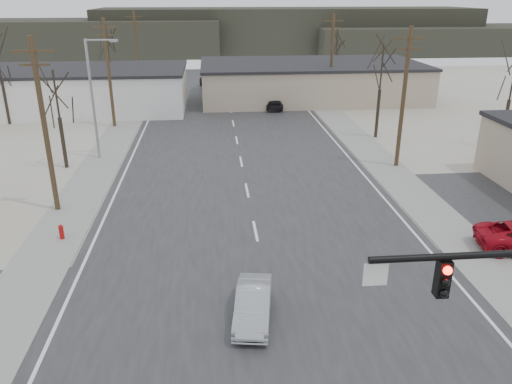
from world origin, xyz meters
The scene contains 24 objects.
ground centered at (0.00, 0.00, 0.00)m, with size 140.00×140.00×0.00m, color beige.
main_road centered at (0.00, 15.00, 0.02)m, with size 18.00×110.00×0.05m, color #27282A.
cross_road centered at (0.00, 0.00, 0.02)m, with size 90.00×10.00×0.04m, color #27282A.
sidewalk_left centered at (-10.60, 20.00, 0.03)m, with size 3.00×90.00×0.06m, color gray.
sidewalk_right centered at (10.60, 20.00, 0.03)m, with size 3.00×90.00×0.06m, color gray.
fire_hydrant centered at (-10.20, 8.00, 0.45)m, with size 0.24×0.24×0.87m.
building_left_far centered at (-16.00, 40.00, 2.26)m, with size 22.30×12.30×4.50m.
building_right_far centered at (10.00, 44.00, 2.15)m, with size 26.30×14.30×4.30m.
upole_left_b centered at (-11.50, 12.00, 5.22)m, with size 2.20×0.30×10.00m.
upole_left_c centered at (-11.50, 32.00, 5.22)m, with size 2.20×0.30×10.00m.
upole_left_d centered at (-11.50, 52.00, 5.22)m, with size 2.20×0.30×10.00m.
upole_right_a centered at (11.50, 18.00, 5.22)m, with size 2.20×0.30×10.00m.
upole_right_b centered at (11.50, 40.00, 5.22)m, with size 2.20×0.30×10.00m.
streetlight_main centered at (-10.80, 22.00, 5.09)m, with size 2.40×0.25×9.00m.
tree_left_near centered at (-13.00, 20.00, 5.23)m, with size 3.30×3.30×7.35m.
tree_right_mid centered at (12.50, 26.00, 5.93)m, with size 3.74×3.74×8.33m.
tree_left_far centered at (-14.00, 46.00, 6.28)m, with size 3.96×3.96×8.82m.
tree_right_far centered at (15.00, 52.00, 5.58)m, with size 3.52×3.52×7.84m.
hill_left centered at (-35.00, 92.00, 3.50)m, with size 70.00×18.00×7.00m, color #333026.
hill_center centered at (15.00, 96.00, 4.50)m, with size 80.00×18.00×9.00m, color #333026.
hill_right centered at (50.00, 90.00, 2.75)m, with size 60.00×18.00×5.50m, color #333026.
sedan_crossing centered at (-0.80, 0.25, 0.68)m, with size 1.35×3.87×1.27m, color #959A9E.
car_far_a centered at (4.90, 38.40, 0.71)m, with size 1.86×4.57×1.33m, color black.
car_far_b centered at (-2.45, 53.03, 0.76)m, with size 1.70×4.22×1.44m, color black.
Camera 1 is at (-2.22, -16.25, 12.09)m, focal length 35.00 mm.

